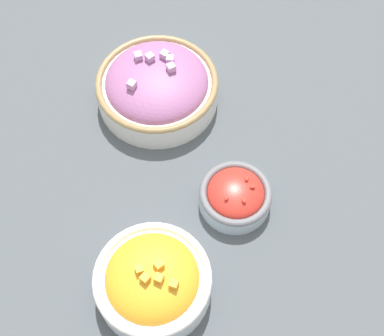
# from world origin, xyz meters

# --- Properties ---
(ground_plane) EXTENTS (3.00, 3.00, 0.00)m
(ground_plane) POSITION_xyz_m (0.00, 0.00, 0.00)
(ground_plane) COLOR #4C5156
(bowl_squash) EXTENTS (0.17, 0.17, 0.09)m
(bowl_squash) POSITION_xyz_m (0.16, -0.11, 0.04)
(bowl_squash) COLOR silver
(bowl_squash) RESTS_ON ground_plane
(bowl_red_onion) EXTENTS (0.21, 0.21, 0.09)m
(bowl_red_onion) POSITION_xyz_m (-0.17, -0.01, 0.04)
(bowl_red_onion) COLOR silver
(bowl_red_onion) RESTS_ON ground_plane
(bowl_cherry_tomatoes) EXTENTS (0.11, 0.11, 0.05)m
(bowl_cherry_tomatoes) POSITION_xyz_m (0.06, 0.05, 0.02)
(bowl_cherry_tomatoes) COLOR #B2C1CC
(bowl_cherry_tomatoes) RESTS_ON ground_plane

